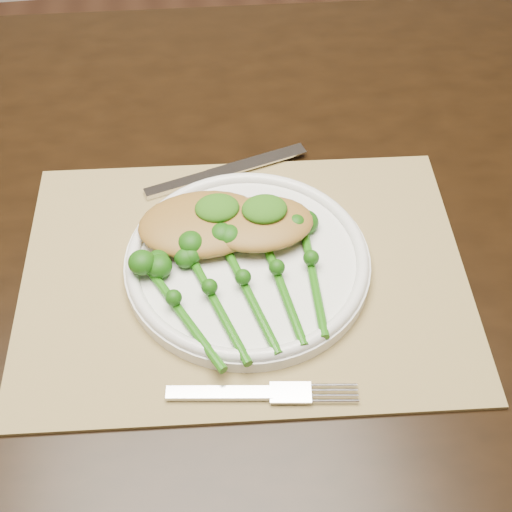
{
  "coord_description": "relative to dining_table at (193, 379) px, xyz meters",
  "views": [
    {
      "loc": [
        0.11,
        -0.44,
        1.35
      ],
      "look_at": [
        0.18,
        0.04,
        0.78
      ],
      "focal_mm": 50.0,
      "sensor_mm": 36.0,
      "label": 1
    }
  ],
  "objects": [
    {
      "name": "chicken_fillet_left",
      "position": [
        0.03,
        -0.05,
        0.41
      ],
      "size": [
        0.14,
        0.1,
        0.03
      ],
      "primitive_type": "ellipsoid",
      "rotation": [
        0.0,
        0.0,
        0.01
      ],
      "color": "olive",
      "rests_on": "dinner_plate"
    },
    {
      "name": "pesto_dollop_right",
      "position": [
        0.1,
        -0.05,
        0.42
      ],
      "size": [
        0.05,
        0.04,
        0.02
      ],
      "primitive_type": "ellipsoid",
      "color": "#18480A",
      "rests_on": "chicken_fillet_right"
    },
    {
      "name": "broccolini_bundle",
      "position": [
        0.07,
        -0.15,
        0.4
      ],
      "size": [
        0.2,
        0.21,
        0.04
      ],
      "rotation": [
        0.0,
        0.0,
        0.22
      ],
      "color": "#195A0B",
      "rests_on": "dinner_plate"
    },
    {
      "name": "pesto_dollop_left",
      "position": [
        0.05,
        -0.04,
        0.42
      ],
      "size": [
        0.05,
        0.04,
        0.02
      ],
      "primitive_type": "ellipsoid",
      "color": "#18480A",
      "rests_on": "chicken_fillet_left"
    },
    {
      "name": "placemat",
      "position": [
        0.07,
        -0.1,
        0.37
      ],
      "size": [
        0.5,
        0.39,
        0.0
      ],
      "primitive_type": "cube",
      "rotation": [
        0.0,
        0.0,
        -0.08
      ],
      "color": "#98824D",
      "rests_on": "dining_table"
    },
    {
      "name": "dinner_plate",
      "position": [
        0.08,
        -0.09,
        0.39
      ],
      "size": [
        0.26,
        0.26,
        0.02
      ],
      "color": "white",
      "rests_on": "placemat"
    },
    {
      "name": "chicken_fillet_right",
      "position": [
        0.1,
        -0.06,
        0.41
      ],
      "size": [
        0.12,
        0.08,
        0.02
      ],
      "primitive_type": "ellipsoid",
      "rotation": [
        0.0,
        0.0,
        0.02
      ],
      "color": "olive",
      "rests_on": "dinner_plate"
    },
    {
      "name": "knife",
      "position": [
        0.05,
        0.05,
        0.38
      ],
      "size": [
        0.2,
        0.07,
        0.01
      ],
      "rotation": [
        0.0,
        0.0,
        0.27
      ],
      "color": "silver",
      "rests_on": "placemat"
    },
    {
      "name": "fork",
      "position": [
        0.08,
        -0.25,
        0.38
      ],
      "size": [
        0.18,
        0.04,
        0.01
      ],
      "rotation": [
        0.0,
        0.0,
        -0.13
      ],
      "color": "silver",
      "rests_on": "placemat"
    },
    {
      "name": "dining_table",
      "position": [
        0.0,
        0.0,
        0.0
      ],
      "size": [
        1.65,
        0.99,
        0.75
      ],
      "rotation": [
        0.0,
        0.0,
        -0.06
      ],
      "color": "black",
      "rests_on": "ground"
    }
  ]
}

